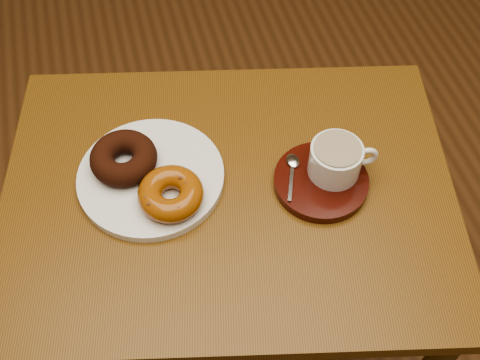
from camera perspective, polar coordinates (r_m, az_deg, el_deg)
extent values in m
cube|color=brown|center=(1.02, -1.09, -1.36)|extent=(0.86, 0.72, 0.03)
cylinder|color=#4A3715|center=(1.49, -14.34, -1.61)|extent=(0.04, 0.04, 0.68)
cylinder|color=#4A3715|center=(1.49, 12.12, -0.85)|extent=(0.04, 0.04, 0.68)
cylinder|color=white|center=(1.02, -8.44, 0.29)|extent=(0.29, 0.29, 0.02)
torus|color=black|center=(1.02, -10.98, 2.06)|extent=(0.16, 0.16, 0.04)
torus|color=#904B0F|center=(0.97, -6.58, -1.30)|extent=(0.15, 0.15, 0.04)
cube|color=#4D2A19|center=(0.95, -4.70, -0.31)|extent=(0.01, 0.00, 0.00)
cube|color=#4D2A19|center=(0.96, -5.17, 0.43)|extent=(0.01, 0.01, 0.00)
cube|color=#4D2A19|center=(0.97, -6.02, 0.85)|extent=(0.01, 0.01, 0.00)
cube|color=#4D2A19|center=(0.97, -7.05, 0.85)|extent=(0.00, 0.01, 0.00)
cube|color=#4D2A19|center=(0.97, -7.97, 0.44)|extent=(0.01, 0.01, 0.00)
cube|color=#4D2A19|center=(0.96, -8.57, -0.29)|extent=(0.01, 0.01, 0.00)
cube|color=#4D2A19|center=(0.95, -8.66, -1.14)|extent=(0.01, 0.00, 0.00)
cube|color=#4D2A19|center=(0.94, -8.22, -1.90)|extent=(0.01, 0.01, 0.00)
cube|color=#4D2A19|center=(0.94, -7.36, -2.35)|extent=(0.01, 0.01, 0.00)
cube|color=#4D2A19|center=(0.93, -6.29, -2.37)|extent=(0.00, 0.01, 0.00)
cube|color=#4D2A19|center=(0.94, -5.34, -1.93)|extent=(0.01, 0.01, 0.00)
cube|color=#4D2A19|center=(0.94, -4.75, -1.17)|extent=(0.01, 0.01, 0.00)
cylinder|color=black|center=(1.02, 7.68, -0.14)|extent=(0.22, 0.22, 0.02)
cylinder|color=white|center=(1.00, 9.02, 1.88)|extent=(0.09, 0.09, 0.06)
cylinder|color=#51391B|center=(0.98, 9.25, 2.97)|extent=(0.08, 0.08, 0.00)
torus|color=white|center=(1.01, 11.87, 2.20)|extent=(0.04, 0.02, 0.04)
ellipsoid|color=silver|center=(1.02, 5.03, 1.84)|extent=(0.02, 0.03, 0.01)
cube|color=silver|center=(1.00, 4.86, -0.13)|extent=(0.03, 0.08, 0.00)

